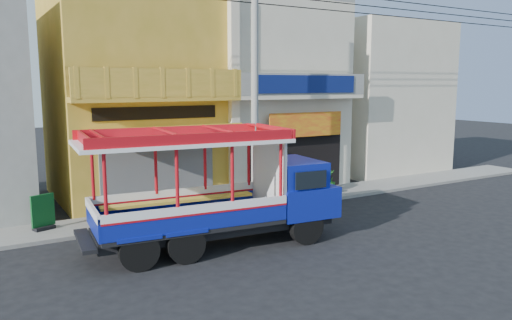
{
  "coord_description": "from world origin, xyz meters",
  "views": [
    {
      "loc": [
        -9.92,
        -11.96,
        4.56
      ],
      "look_at": [
        -1.42,
        2.5,
        1.99
      ],
      "focal_mm": 35.0,
      "sensor_mm": 36.0,
      "label": 1
    }
  ],
  "objects_px": {
    "green_sign": "(43,215)",
    "potted_plant_a": "(314,184)",
    "songthaew_truck": "(232,189)",
    "potted_plant_c": "(330,180)",
    "utility_pole": "(258,70)",
    "potted_plant_b": "(326,181)"
  },
  "relations": [
    {
      "from": "songthaew_truck",
      "to": "potted_plant_b",
      "type": "distance_m",
      "value": 6.97
    },
    {
      "from": "utility_pole",
      "to": "potted_plant_a",
      "type": "bearing_deg",
      "value": 12.15
    },
    {
      "from": "green_sign",
      "to": "potted_plant_c",
      "type": "height_order",
      "value": "green_sign"
    },
    {
      "from": "songthaew_truck",
      "to": "potted_plant_a",
      "type": "relative_size",
      "value": 8.5
    },
    {
      "from": "utility_pole",
      "to": "potted_plant_c",
      "type": "distance_m",
      "value": 6.12
    },
    {
      "from": "utility_pole",
      "to": "potted_plant_b",
      "type": "height_order",
      "value": "utility_pole"
    },
    {
      "from": "utility_pole",
      "to": "songthaew_truck",
      "type": "bearing_deg",
      "value": -131.53
    },
    {
      "from": "utility_pole",
      "to": "green_sign",
      "type": "height_order",
      "value": "utility_pole"
    },
    {
      "from": "songthaew_truck",
      "to": "potted_plant_b",
      "type": "bearing_deg",
      "value": 28.97
    },
    {
      "from": "potted_plant_c",
      "to": "potted_plant_b",
      "type": "bearing_deg",
      "value": -26.03
    },
    {
      "from": "potted_plant_c",
      "to": "potted_plant_a",
      "type": "bearing_deg",
      "value": -51.71
    },
    {
      "from": "green_sign",
      "to": "utility_pole",
      "type": "bearing_deg",
      "value": -6.84
    },
    {
      "from": "utility_pole",
      "to": "potted_plant_c",
      "type": "relative_size",
      "value": 32.68
    },
    {
      "from": "potted_plant_a",
      "to": "potted_plant_b",
      "type": "bearing_deg",
      "value": -75.82
    },
    {
      "from": "utility_pole",
      "to": "potted_plant_a",
      "type": "xyz_separation_m",
      "value": [
        3.05,
        0.66,
        -4.48
      ]
    },
    {
      "from": "songthaew_truck",
      "to": "potted_plant_a",
      "type": "height_order",
      "value": "songthaew_truck"
    },
    {
      "from": "green_sign",
      "to": "potted_plant_a",
      "type": "distance_m",
      "value": 10.23
    },
    {
      "from": "potted_plant_a",
      "to": "potted_plant_b",
      "type": "xyz_separation_m",
      "value": [
        0.35,
        -0.29,
        0.11
      ]
    },
    {
      "from": "songthaew_truck",
      "to": "potted_plant_c",
      "type": "relative_size",
      "value": 8.58
    },
    {
      "from": "potted_plant_a",
      "to": "potted_plant_b",
      "type": "relative_size",
      "value": 0.8
    },
    {
      "from": "potted_plant_a",
      "to": "songthaew_truck",
      "type": "bearing_deg",
      "value": 177.07
    },
    {
      "from": "utility_pole",
      "to": "green_sign",
      "type": "xyz_separation_m",
      "value": [
        -7.18,
        0.86,
        -4.45
      ]
    }
  ]
}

